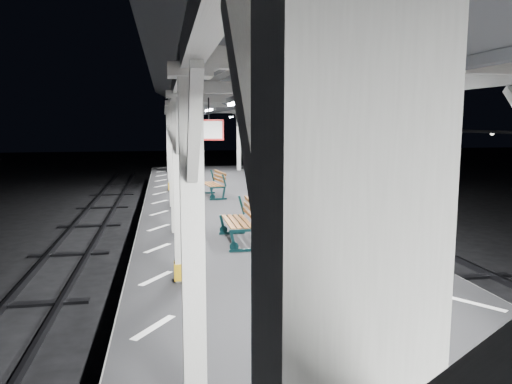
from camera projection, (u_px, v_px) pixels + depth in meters
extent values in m
plane|color=black|center=(323.00, 379.00, 7.42)|extent=(120.00, 120.00, 0.00)
cube|color=black|center=(324.00, 348.00, 7.35)|extent=(6.00, 50.00, 1.00)
cube|color=silver|center=(154.00, 327.00, 6.84)|extent=(1.00, 48.00, 0.01)
cube|color=silver|center=(476.00, 304.00, 7.72)|extent=(1.00, 48.00, 0.01)
cube|color=silver|center=(264.00, 143.00, 1.23)|extent=(0.10, 0.99, 0.99)
cube|color=silver|center=(193.00, 249.00, 4.75)|extent=(0.22, 0.22, 3.20)
cube|color=silver|center=(190.00, 71.00, 4.52)|extent=(0.40, 0.40, 0.12)
cube|color=silver|center=(188.00, 127.00, 5.12)|extent=(0.10, 0.99, 0.99)
cube|color=silver|center=(194.00, 128.00, 4.05)|extent=(0.10, 0.99, 0.99)
cube|color=silver|center=(180.00, 192.00, 8.64)|extent=(0.22, 0.22, 3.20)
cube|color=silver|center=(178.00, 94.00, 8.41)|extent=(0.40, 0.40, 0.12)
cube|color=#C89612|center=(181.00, 271.00, 8.84)|extent=(0.26, 0.26, 0.30)
cube|color=silver|center=(177.00, 125.00, 9.02)|extent=(0.10, 0.99, 0.99)
cube|color=silver|center=(179.00, 125.00, 7.95)|extent=(0.10, 0.99, 0.99)
cube|color=silver|center=(175.00, 170.00, 12.54)|extent=(0.22, 0.22, 3.20)
cube|color=silver|center=(173.00, 103.00, 12.31)|extent=(0.40, 0.40, 0.12)
cube|color=silver|center=(173.00, 124.00, 12.92)|extent=(0.10, 0.99, 0.99)
cube|color=silver|center=(174.00, 124.00, 11.84)|extent=(0.10, 0.99, 0.99)
cube|color=silver|center=(172.00, 158.00, 16.44)|extent=(0.22, 0.22, 3.20)
cube|color=silver|center=(171.00, 108.00, 16.20)|extent=(0.40, 0.40, 0.12)
cube|color=silver|center=(171.00, 123.00, 16.81)|extent=(0.10, 0.99, 0.99)
cube|color=silver|center=(172.00, 123.00, 15.74)|extent=(0.10, 0.99, 0.99)
cube|color=silver|center=(171.00, 151.00, 20.33)|extent=(0.22, 0.22, 3.20)
cube|color=silver|center=(170.00, 110.00, 20.10)|extent=(0.40, 0.40, 0.12)
cube|color=#C89612|center=(171.00, 186.00, 20.53)|extent=(0.26, 0.26, 0.30)
cube|color=silver|center=(170.00, 123.00, 20.71)|extent=(0.10, 0.99, 0.99)
cube|color=silver|center=(170.00, 123.00, 19.64)|extent=(0.10, 0.99, 0.99)
cube|color=silver|center=(169.00, 147.00, 24.23)|extent=(0.22, 0.22, 3.20)
cube|color=silver|center=(169.00, 112.00, 24.00)|extent=(0.40, 0.40, 0.12)
cube|color=silver|center=(169.00, 123.00, 24.60)|extent=(0.10, 0.99, 0.99)
cube|color=silver|center=(169.00, 123.00, 23.53)|extent=(0.10, 0.99, 0.99)
cube|color=silver|center=(169.00, 143.00, 28.12)|extent=(0.22, 0.22, 3.20)
cube|color=silver|center=(168.00, 113.00, 27.89)|extent=(0.40, 0.40, 0.12)
cube|color=silver|center=(168.00, 123.00, 28.50)|extent=(0.10, 0.99, 0.99)
cube|color=silver|center=(168.00, 123.00, 27.43)|extent=(0.10, 0.99, 0.99)
cube|color=silver|center=(395.00, 186.00, 9.36)|extent=(0.22, 0.22, 3.20)
cube|color=silver|center=(398.00, 96.00, 9.13)|extent=(0.40, 0.40, 0.12)
cube|color=#C89612|center=(392.00, 260.00, 9.56)|extent=(0.26, 0.26, 0.30)
cube|color=silver|center=(384.00, 124.00, 9.73)|extent=(0.10, 0.99, 0.99)
cube|color=silver|center=(412.00, 125.00, 8.66)|extent=(0.10, 0.99, 0.99)
cube|color=silver|center=(327.00, 167.00, 13.26)|extent=(0.22, 0.22, 3.20)
cube|color=silver|center=(328.00, 104.00, 13.02)|extent=(0.40, 0.40, 0.12)
cube|color=silver|center=(321.00, 124.00, 13.63)|extent=(0.10, 0.99, 0.99)
cube|color=silver|center=(335.00, 124.00, 12.56)|extent=(0.10, 0.99, 0.99)
cube|color=silver|center=(290.00, 157.00, 17.15)|extent=(0.22, 0.22, 3.20)
cube|color=silver|center=(290.00, 108.00, 16.92)|extent=(0.40, 0.40, 0.12)
cube|color=silver|center=(286.00, 123.00, 17.53)|extent=(0.10, 0.99, 0.99)
cube|color=silver|center=(294.00, 123.00, 16.45)|extent=(0.10, 0.99, 0.99)
cube|color=silver|center=(266.00, 150.00, 21.05)|extent=(0.22, 0.22, 3.20)
cube|color=silver|center=(267.00, 111.00, 20.81)|extent=(0.40, 0.40, 0.12)
cube|color=#C89612|center=(266.00, 184.00, 21.25)|extent=(0.26, 0.26, 0.30)
cube|color=silver|center=(264.00, 123.00, 21.42)|extent=(0.10, 0.99, 0.99)
cube|color=silver|center=(269.00, 123.00, 20.35)|extent=(0.10, 0.99, 0.99)
cube|color=silver|center=(250.00, 146.00, 24.94)|extent=(0.22, 0.22, 3.20)
cube|color=silver|center=(250.00, 112.00, 24.71)|extent=(0.40, 0.40, 0.12)
cube|color=silver|center=(249.00, 123.00, 25.32)|extent=(0.10, 0.99, 0.99)
cube|color=silver|center=(252.00, 123.00, 24.25)|extent=(0.10, 0.99, 0.99)
cube|color=silver|center=(239.00, 143.00, 28.84)|extent=(0.22, 0.22, 3.20)
cube|color=silver|center=(239.00, 114.00, 28.61)|extent=(0.40, 0.40, 0.12)
cube|color=silver|center=(237.00, 123.00, 29.21)|extent=(0.10, 0.99, 0.99)
cube|color=silver|center=(240.00, 123.00, 28.14)|extent=(0.10, 0.99, 0.99)
cube|color=silver|center=(182.00, 77.00, 6.45)|extent=(0.18, 48.00, 0.24)
cube|color=silver|center=(462.00, 81.00, 7.16)|extent=(0.18, 48.00, 0.24)
cube|color=silver|center=(396.00, 62.00, 4.86)|extent=(4.20, 0.14, 0.20)
cube|color=silver|center=(293.00, 89.00, 8.75)|extent=(4.20, 0.14, 0.20)
cube|color=silver|center=(253.00, 99.00, 12.65)|extent=(4.20, 0.14, 0.20)
cube|color=silver|center=(232.00, 104.00, 16.54)|extent=(4.20, 0.14, 0.20)
cube|color=silver|center=(219.00, 108.00, 20.44)|extent=(4.20, 0.14, 0.20)
cube|color=silver|center=(210.00, 110.00, 24.34)|extent=(4.20, 0.14, 0.20)
cube|color=silver|center=(204.00, 111.00, 28.23)|extent=(4.20, 0.14, 0.20)
cube|color=silver|center=(331.00, 9.00, 6.68)|extent=(0.16, 48.00, 0.20)
cube|color=#45484C|center=(235.00, 35.00, 6.50)|extent=(2.80, 49.00, 1.45)
cube|color=#45484C|center=(419.00, 41.00, 6.96)|extent=(2.80, 49.00, 1.45)
cube|color=silver|center=(338.00, 66.00, 2.72)|extent=(0.10, 1.35, 0.08)
cube|color=white|center=(338.00, 76.00, 2.72)|extent=(0.05, 1.25, 0.05)
cube|color=silver|center=(235.00, 99.00, 6.61)|extent=(0.10, 1.35, 0.08)
cube|color=white|center=(235.00, 103.00, 6.62)|extent=(0.05, 1.25, 0.05)
cube|color=silver|center=(209.00, 107.00, 10.51)|extent=(0.10, 1.35, 0.08)
cube|color=white|center=(209.00, 110.00, 10.52)|extent=(0.05, 1.25, 0.05)
cube|color=silver|center=(197.00, 111.00, 14.40)|extent=(0.10, 1.35, 0.08)
cube|color=white|center=(197.00, 113.00, 14.41)|extent=(0.05, 1.25, 0.05)
cube|color=silver|center=(190.00, 114.00, 18.30)|extent=(0.10, 1.35, 0.08)
cube|color=white|center=(190.00, 115.00, 18.31)|extent=(0.05, 1.25, 0.05)
cube|color=silver|center=(185.00, 115.00, 22.20)|extent=(0.10, 1.35, 0.08)
cube|color=white|center=(185.00, 116.00, 22.20)|extent=(0.05, 1.25, 0.05)
cube|color=silver|center=(182.00, 116.00, 26.09)|extent=(0.10, 1.35, 0.08)
cube|color=white|center=(182.00, 117.00, 26.10)|extent=(0.05, 1.25, 0.05)
cube|color=silver|center=(417.00, 101.00, 7.08)|extent=(0.10, 1.35, 0.08)
cube|color=white|center=(416.00, 104.00, 7.08)|extent=(0.05, 1.25, 0.05)
cube|color=silver|center=(327.00, 108.00, 10.97)|extent=(0.10, 1.35, 0.08)
cube|color=white|center=(327.00, 110.00, 10.98)|extent=(0.05, 1.25, 0.05)
cube|color=silver|center=(284.00, 112.00, 14.87)|extent=(0.10, 1.35, 0.08)
cube|color=white|center=(284.00, 113.00, 14.88)|extent=(0.05, 1.25, 0.05)
cube|color=silver|center=(259.00, 114.00, 18.76)|extent=(0.10, 1.35, 0.08)
cube|color=white|center=(259.00, 115.00, 18.77)|extent=(0.05, 1.25, 0.05)
cube|color=silver|center=(243.00, 115.00, 22.66)|extent=(0.10, 1.35, 0.08)
cube|color=white|center=(243.00, 116.00, 22.67)|extent=(0.05, 1.25, 0.05)
cube|color=silver|center=(231.00, 116.00, 26.56)|extent=(0.10, 1.35, 0.08)
cube|color=white|center=(231.00, 117.00, 26.56)|extent=(0.05, 1.25, 0.05)
cylinder|color=black|center=(209.00, 109.00, 8.31)|extent=(0.02, 0.02, 0.36)
cube|color=red|center=(209.00, 130.00, 8.36)|extent=(0.50, 0.03, 0.35)
cube|color=white|center=(209.00, 130.00, 8.36)|extent=(0.44, 0.04, 0.29)
cylinder|color=black|center=(248.00, 116.00, 20.50)|extent=(0.02, 0.02, 0.36)
cube|color=red|center=(248.00, 125.00, 20.55)|extent=(0.50, 0.03, 0.35)
cube|color=white|center=(248.00, 125.00, 20.55)|extent=(0.44, 0.05, 0.29)
cube|color=black|center=(429.00, 157.00, 31.12)|extent=(0.20, 0.20, 3.30)
sphere|color=silver|center=(492.00, 133.00, 25.05)|extent=(0.20, 0.20, 0.20)
sphere|color=silver|center=(430.00, 131.00, 30.90)|extent=(0.20, 0.20, 0.20)
cube|color=#0B272A|center=(504.00, 371.00, 4.16)|extent=(0.19, 0.11, 0.49)
cube|color=#0B272A|center=(244.00, 250.00, 10.83)|extent=(0.66, 0.07, 0.07)
cube|color=#0B272A|center=(233.00, 241.00, 10.75)|extent=(0.17, 0.06, 0.51)
cube|color=#0B272A|center=(254.00, 240.00, 10.84)|extent=(0.15, 0.06, 0.51)
cube|color=#0B272A|center=(255.00, 218.00, 10.78)|extent=(0.18, 0.06, 0.48)
cube|color=#0B272A|center=(232.00, 233.00, 12.53)|extent=(0.66, 0.07, 0.07)
cube|color=#0B272A|center=(223.00, 225.00, 12.46)|extent=(0.17, 0.06, 0.51)
cube|color=#0B272A|center=(241.00, 224.00, 12.54)|extent=(0.15, 0.06, 0.51)
cube|color=#0B272A|center=(241.00, 205.00, 12.48)|extent=(0.18, 0.06, 0.48)
cube|color=brown|center=(228.00, 222.00, 11.57)|extent=(0.12, 1.67, 0.04)
cube|color=brown|center=(234.00, 222.00, 11.60)|extent=(0.12, 1.67, 0.04)
cube|color=brown|center=(240.00, 222.00, 11.63)|extent=(0.12, 1.67, 0.04)
cube|color=brown|center=(246.00, 221.00, 11.66)|extent=(0.12, 1.67, 0.04)
cube|color=brown|center=(250.00, 215.00, 11.65)|extent=(0.08, 1.67, 0.10)
cube|color=brown|center=(250.00, 209.00, 11.63)|extent=(0.08, 1.67, 0.10)
cube|color=brown|center=(251.00, 203.00, 11.62)|extent=(0.08, 1.67, 0.10)
cube|color=#0B272A|center=(218.00, 199.00, 18.00)|extent=(0.63, 0.16, 0.06)
cube|color=#0B272A|center=(212.00, 194.00, 17.90)|extent=(0.17, 0.08, 0.49)
cube|color=#0B272A|center=(224.00, 193.00, 18.04)|extent=(0.15, 0.07, 0.49)
cube|color=#0B272A|center=(224.00, 180.00, 17.99)|extent=(0.18, 0.08, 0.46)
cube|color=#0B272A|center=(207.00, 193.00, 19.58)|extent=(0.63, 0.16, 0.06)
cube|color=#0B272A|center=(201.00, 188.00, 19.47)|extent=(0.17, 0.08, 0.49)
cube|color=#0B272A|center=(212.00, 187.00, 19.62)|extent=(0.15, 0.07, 0.49)
cube|color=#0B272A|center=(212.00, 176.00, 19.56)|extent=(0.18, 0.08, 0.46)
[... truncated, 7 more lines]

